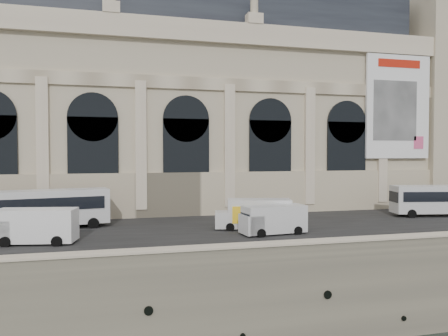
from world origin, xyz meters
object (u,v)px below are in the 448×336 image
at_px(bus_left, 38,208).
at_px(van_c, 271,220).
at_px(bus_right, 445,199).
at_px(van_b, 31,226).
at_px(box_truck, 255,214).

height_order(bus_left, van_c, bus_left).
xyz_separation_m(bus_left, bus_right, (43.05, -2.02, -0.13)).
bearing_deg(van_b, van_c, -2.74).
height_order(van_b, van_c, van_b).
bearing_deg(bus_right, van_b, -174.05).
bearing_deg(van_c, box_truck, 100.02).
bearing_deg(bus_right, bus_left, 177.32).
height_order(bus_left, box_truck, bus_left).
height_order(bus_right, van_b, bus_right).
height_order(bus_left, bus_right, bus_left).
distance_m(bus_right, van_b, 42.82).
xyz_separation_m(van_b, box_truck, (19.15, 1.90, 0.01)).
xyz_separation_m(van_b, van_c, (19.66, -0.94, -0.11)).
height_order(van_b, box_truck, box_truck).
bearing_deg(box_truck, van_c, -79.98).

